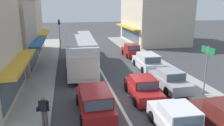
{
  "coord_description": "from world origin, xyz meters",
  "views": [
    {
      "loc": [
        -3.14,
        -13.46,
        6.2
      ],
      "look_at": [
        0.76,
        4.95,
        1.2
      ],
      "focal_mm": 35.0,
      "sensor_mm": 36.0,
      "label": 1
    }
  ],
  "objects_px": {
    "traffic_light_downstreet": "(59,29)",
    "directional_road_sign": "(207,60)",
    "city_bus": "(81,50)",
    "pedestrian_with_handbag_near": "(44,109)",
    "parked_sedan_kerb_second": "(170,80)",
    "parked_wagon_kerb_third": "(147,62)",
    "wagon_behind_bus_mid": "(95,102)",
    "parked_hatchback_kerb_front": "(224,118)",
    "parked_hatchback_kerb_rear": "(131,51)",
    "sedan_queue_far_back": "(178,121)",
    "sedan_adjacent_lane_lead": "(143,88)"
  },
  "relations": [
    {
      "from": "traffic_light_downstreet",
      "to": "directional_road_sign",
      "type": "xyz_separation_m",
      "value": [
        10.07,
        -19.95,
        -0.18
      ]
    },
    {
      "from": "parked_hatchback_kerb_front",
      "to": "traffic_light_downstreet",
      "type": "bearing_deg",
      "value": 109.45
    },
    {
      "from": "sedan_queue_far_back",
      "to": "parked_sedan_kerb_second",
      "type": "bearing_deg",
      "value": 67.25
    },
    {
      "from": "city_bus",
      "to": "parked_sedan_kerb_second",
      "type": "bearing_deg",
      "value": -47.63
    },
    {
      "from": "parked_hatchback_kerb_front",
      "to": "directional_road_sign",
      "type": "xyz_separation_m",
      "value": [
        1.61,
        4.01,
        1.97
      ]
    },
    {
      "from": "parked_hatchback_kerb_front",
      "to": "wagon_behind_bus_mid",
      "type": "bearing_deg",
      "value": 152.93
    },
    {
      "from": "city_bus",
      "to": "sedan_queue_far_back",
      "type": "xyz_separation_m",
      "value": [
        3.81,
        -12.56,
        -1.22
      ]
    },
    {
      "from": "sedan_adjacent_lane_lead",
      "to": "wagon_behind_bus_mid",
      "type": "bearing_deg",
      "value": -154.78
    },
    {
      "from": "pedestrian_with_handbag_near",
      "to": "sedan_adjacent_lane_lead",
      "type": "bearing_deg",
      "value": 23.41
    },
    {
      "from": "parked_wagon_kerb_third",
      "to": "parked_hatchback_kerb_rear",
      "type": "distance_m",
      "value": 5.74
    },
    {
      "from": "wagon_behind_bus_mid",
      "to": "parked_hatchback_kerb_rear",
      "type": "height_order",
      "value": "wagon_behind_bus_mid"
    },
    {
      "from": "wagon_behind_bus_mid",
      "to": "parked_sedan_kerb_second",
      "type": "relative_size",
      "value": 1.07
    },
    {
      "from": "city_bus",
      "to": "parked_sedan_kerb_second",
      "type": "relative_size",
      "value": 2.58
    },
    {
      "from": "directional_road_sign",
      "to": "sedan_queue_far_back",
      "type": "bearing_deg",
      "value": -136.8
    },
    {
      "from": "parked_hatchback_kerb_rear",
      "to": "parked_wagon_kerb_third",
      "type": "bearing_deg",
      "value": -90.96
    },
    {
      "from": "sedan_adjacent_lane_lead",
      "to": "parked_sedan_kerb_second",
      "type": "height_order",
      "value": "same"
    },
    {
      "from": "parked_hatchback_kerb_rear",
      "to": "pedestrian_with_handbag_near",
      "type": "height_order",
      "value": "pedestrian_with_handbag_near"
    },
    {
      "from": "city_bus",
      "to": "parked_hatchback_kerb_rear",
      "type": "bearing_deg",
      "value": 33.25
    },
    {
      "from": "parked_wagon_kerb_third",
      "to": "pedestrian_with_handbag_near",
      "type": "distance_m",
      "value": 12.99
    },
    {
      "from": "directional_road_sign",
      "to": "parked_wagon_kerb_third",
      "type": "bearing_deg",
      "value": 100.66
    },
    {
      "from": "parked_sedan_kerb_second",
      "to": "parked_wagon_kerb_third",
      "type": "xyz_separation_m",
      "value": [
        0.22,
        5.36,
        0.08
      ]
    },
    {
      "from": "parked_hatchback_kerb_front",
      "to": "parked_hatchback_kerb_rear",
      "type": "relative_size",
      "value": 1.0
    },
    {
      "from": "wagon_behind_bus_mid",
      "to": "city_bus",
      "type": "bearing_deg",
      "value": 90.41
    },
    {
      "from": "wagon_behind_bus_mid",
      "to": "parked_hatchback_kerb_front",
      "type": "distance_m",
      "value": 6.9
    },
    {
      "from": "sedan_adjacent_lane_lead",
      "to": "parked_hatchback_kerb_rear",
      "type": "relative_size",
      "value": 1.15
    },
    {
      "from": "wagon_behind_bus_mid",
      "to": "traffic_light_downstreet",
      "type": "xyz_separation_m",
      "value": [
        -2.32,
        20.81,
        2.11
      ]
    },
    {
      "from": "parked_sedan_kerb_second",
      "to": "pedestrian_with_handbag_near",
      "type": "xyz_separation_m",
      "value": [
        -8.88,
        -3.9,
        0.4
      ]
    },
    {
      "from": "parked_hatchback_kerb_front",
      "to": "parked_wagon_kerb_third",
      "type": "height_order",
      "value": "parked_wagon_kerb_third"
    },
    {
      "from": "parked_hatchback_kerb_rear",
      "to": "pedestrian_with_handbag_near",
      "type": "distance_m",
      "value": 17.6
    },
    {
      "from": "sedan_adjacent_lane_lead",
      "to": "pedestrian_with_handbag_near",
      "type": "xyz_separation_m",
      "value": [
        -6.29,
        -2.72,
        0.4
      ]
    },
    {
      "from": "wagon_behind_bus_mid",
      "to": "pedestrian_with_handbag_near",
      "type": "distance_m",
      "value": 2.95
    },
    {
      "from": "parked_hatchback_kerb_rear",
      "to": "directional_road_sign",
      "type": "distance_m",
      "value": 13.29
    },
    {
      "from": "parked_sedan_kerb_second",
      "to": "pedestrian_with_handbag_near",
      "type": "bearing_deg",
      "value": -156.32
    },
    {
      "from": "parked_hatchback_kerb_front",
      "to": "parked_sedan_kerb_second",
      "type": "distance_m",
      "value": 5.98
    },
    {
      "from": "sedan_adjacent_lane_lead",
      "to": "parked_wagon_kerb_third",
      "type": "relative_size",
      "value": 0.94
    },
    {
      "from": "parked_sedan_kerb_second",
      "to": "parked_wagon_kerb_third",
      "type": "relative_size",
      "value": 0.93
    },
    {
      "from": "sedan_adjacent_lane_lead",
      "to": "sedan_queue_far_back",
      "type": "xyz_separation_m",
      "value": [
        0.18,
        -4.57,
        0.0
      ]
    },
    {
      "from": "city_bus",
      "to": "pedestrian_with_handbag_near",
      "type": "xyz_separation_m",
      "value": [
        -2.67,
        -10.71,
        -0.81
      ]
    },
    {
      "from": "sedan_adjacent_lane_lead",
      "to": "sedan_queue_far_back",
      "type": "height_order",
      "value": "same"
    },
    {
      "from": "city_bus",
      "to": "directional_road_sign",
      "type": "bearing_deg",
      "value": -48.36
    },
    {
      "from": "parked_hatchback_kerb_front",
      "to": "pedestrian_with_handbag_near",
      "type": "bearing_deg",
      "value": 166.75
    },
    {
      "from": "traffic_light_downstreet",
      "to": "directional_road_sign",
      "type": "bearing_deg",
      "value": -63.21
    },
    {
      "from": "parked_wagon_kerb_third",
      "to": "traffic_light_downstreet",
      "type": "xyz_separation_m",
      "value": [
        -8.69,
        12.61,
        2.11
      ]
    },
    {
      "from": "city_bus",
      "to": "directional_road_sign",
      "type": "xyz_separation_m",
      "value": [
        7.82,
        -8.8,
        0.8
      ]
    },
    {
      "from": "parked_hatchback_kerb_rear",
      "to": "traffic_light_downstreet",
      "type": "relative_size",
      "value": 0.89
    },
    {
      "from": "city_bus",
      "to": "parked_wagon_kerb_third",
      "type": "height_order",
      "value": "city_bus"
    },
    {
      "from": "directional_road_sign",
      "to": "city_bus",
      "type": "bearing_deg",
      "value": 131.64
    },
    {
      "from": "city_bus",
      "to": "traffic_light_downstreet",
      "type": "bearing_deg",
      "value": 101.42
    },
    {
      "from": "city_bus",
      "to": "pedestrian_with_handbag_near",
      "type": "distance_m",
      "value": 11.07
    },
    {
      "from": "sedan_adjacent_lane_lead",
      "to": "directional_road_sign",
      "type": "distance_m",
      "value": 4.72
    }
  ]
}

